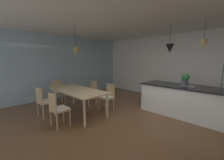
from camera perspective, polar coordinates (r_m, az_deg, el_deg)
ground_plane at (r=3.93m, az=9.65°, el=-17.43°), size 10.00×8.40×0.04m
ceiling_slab at (r=3.71m, az=10.78°, el=25.14°), size 10.00×8.40×0.12m
wall_back_kitchen at (r=6.50m, az=26.96°, el=4.48°), size 10.00×0.12×2.70m
window_wall_left_glazing at (r=6.75m, az=-19.41°, el=5.01°), size 0.06×8.40×2.70m
dining_table at (r=4.55m, az=-13.57°, el=-4.57°), size 2.03×0.93×0.75m
chair_near_left at (r=4.66m, az=-25.33°, el=-7.51°), size 0.43×0.43×0.87m
chair_far_left at (r=5.42m, az=-8.44°, el=-4.66°), size 0.42×0.42×0.87m
chair_near_right at (r=3.84m, az=-20.67°, el=-10.50°), size 0.41×0.41×0.87m
chair_window_end at (r=5.80m, az=-20.63°, el=-4.25°), size 0.42×0.42×0.87m
chair_far_right at (r=4.73m, az=-1.82°, el=-6.46°), size 0.41×0.41×0.87m
kitchen_island at (r=4.84m, az=25.92°, el=-7.13°), size 2.32×0.96×0.91m
pendant_over_table at (r=4.67m, az=-14.19°, el=11.00°), size 0.17×0.17×0.90m
pendant_over_island_main at (r=4.86m, az=21.95°, el=11.62°), size 0.24×0.24×0.82m
pendant_over_island_aux at (r=4.58m, az=32.65°, el=11.67°), size 0.16×0.16×0.79m
potted_plant_on_island at (r=4.70m, az=27.06°, el=0.21°), size 0.22×0.22×0.36m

